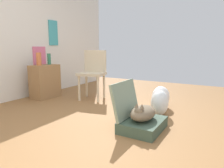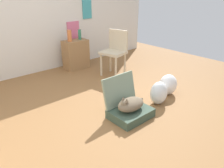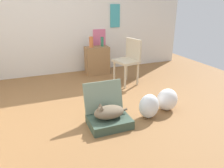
# 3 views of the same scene
# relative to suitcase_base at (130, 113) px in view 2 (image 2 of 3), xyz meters

# --- Properties ---
(ground_plane) EXTENTS (7.68, 7.68, 0.00)m
(ground_plane) POSITION_rel_suitcase_base_xyz_m (-0.15, 0.50, -0.06)
(ground_plane) COLOR olive
(ground_plane) RESTS_ON ground
(wall_back) EXTENTS (6.40, 0.15, 2.60)m
(wall_back) POSITION_rel_suitcase_base_xyz_m (-0.14, 2.76, 1.23)
(wall_back) COLOR silver
(wall_back) RESTS_ON ground
(suitcase_base) EXTENTS (0.58, 0.46, 0.13)m
(suitcase_base) POSITION_rel_suitcase_base_xyz_m (0.00, 0.00, 0.00)
(suitcase_base) COLOR #384C3D
(suitcase_base) RESTS_ON ground
(suitcase_lid) EXTENTS (0.58, 0.14, 0.45)m
(suitcase_lid) POSITION_rel_suitcase_base_xyz_m (0.00, 0.24, 0.29)
(suitcase_lid) COLOR gray
(suitcase_lid) RESTS_ON suitcase_base
(cat) EXTENTS (0.52, 0.28, 0.23)m
(cat) POSITION_rel_suitcase_base_xyz_m (-0.01, 0.00, 0.16)
(cat) COLOR brown
(cat) RESTS_ON suitcase_base
(plastic_bag_white) EXTENTS (0.31, 0.25, 0.38)m
(plastic_bag_white) POSITION_rel_suitcase_base_xyz_m (0.64, -0.00, 0.13)
(plastic_bag_white) COLOR silver
(plastic_bag_white) RESTS_ON ground
(plastic_bag_clear) EXTENTS (0.35, 0.29, 0.37)m
(plastic_bag_clear) POSITION_rel_suitcase_base_xyz_m (1.05, 0.11, 0.12)
(plastic_bag_clear) COLOR white
(plastic_bag_clear) RESTS_ON ground
(side_table) EXTENTS (0.56, 0.32, 0.66)m
(side_table) POSITION_rel_suitcase_base_xyz_m (0.58, 2.35, 0.27)
(side_table) COLOR olive
(side_table) RESTS_ON ground
(vase_tall) EXTENTS (0.10, 0.10, 0.25)m
(vase_tall) POSITION_rel_suitcase_base_xyz_m (0.45, 2.33, 0.72)
(vase_tall) COLOR #CC6B38
(vase_tall) RESTS_ON side_table
(vase_short) EXTENTS (0.07, 0.07, 0.22)m
(vase_short) POSITION_rel_suitcase_base_xyz_m (0.72, 2.36, 0.71)
(vase_short) COLOR #2D7051
(vase_short) RESTS_ON side_table
(chair) EXTENTS (0.51, 0.56, 0.95)m
(chair) POSITION_rel_suitcase_base_xyz_m (1.00, 1.46, 0.48)
(chair) COLOR beige
(chair) RESTS_ON ground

